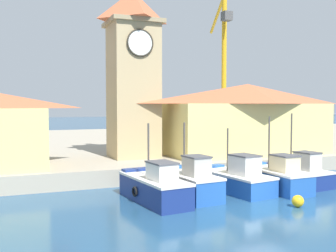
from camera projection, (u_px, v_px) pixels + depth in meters
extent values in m
plane|color=navy|center=(265.00, 206.00, 19.12)|extent=(300.00, 300.00, 0.00)
cube|color=#A89E89|center=(121.00, 144.00, 44.16)|extent=(120.00, 40.00, 1.06)
cube|color=navy|center=(154.00, 191.00, 19.96)|extent=(2.34, 5.17, 1.15)
cube|color=navy|center=(136.00, 171.00, 21.89)|extent=(1.56, 0.77, 0.24)
cube|color=silver|center=(154.00, 178.00, 19.93)|extent=(2.41, 5.23, 0.12)
cube|color=silver|center=(162.00, 172.00, 19.14)|extent=(1.23, 1.61, 0.82)
cube|color=#4C4C51|center=(162.00, 163.00, 19.11)|extent=(1.32, 1.70, 0.08)
cylinder|color=#4C4742|center=(148.00, 149.00, 20.40)|extent=(0.10, 0.10, 2.72)
torus|color=black|center=(135.00, 192.00, 19.72)|extent=(0.18, 0.53, 0.52)
cube|color=#2356A8|center=(189.00, 186.00, 20.92)|extent=(2.17, 4.37, 1.18)
cube|color=#2356A8|center=(172.00, 168.00, 22.52)|extent=(1.53, 0.75, 0.24)
cube|color=silver|center=(189.00, 175.00, 20.89)|extent=(2.24, 4.44, 0.12)
cube|color=#B2ADA3|center=(197.00, 166.00, 20.21)|extent=(1.17, 1.37, 0.95)
cube|color=#4C4C51|center=(197.00, 156.00, 20.18)|extent=(1.26, 1.46, 0.08)
cylinder|color=#4C4742|center=(184.00, 147.00, 21.28)|extent=(0.10, 0.10, 2.70)
torus|color=black|center=(172.00, 187.00, 20.66)|extent=(0.17, 0.53, 0.52)
cube|color=#2356A8|center=(234.00, 183.00, 22.42)|extent=(2.67, 5.15, 0.97)
cube|color=#2356A8|center=(211.00, 167.00, 24.28)|extent=(1.73, 0.84, 0.24)
cube|color=silver|center=(234.00, 174.00, 22.39)|extent=(2.74, 5.22, 0.12)
cube|color=silver|center=(245.00, 165.00, 21.62)|extent=(1.38, 1.63, 1.04)
cube|color=#4C4C51|center=(245.00, 155.00, 21.59)|extent=(1.47, 1.72, 0.08)
cylinder|color=#4C4742|center=(228.00, 150.00, 22.85)|extent=(0.10, 0.10, 2.50)
torus|color=black|center=(217.00, 184.00, 22.10)|extent=(0.20, 0.53, 0.52)
cube|color=#2356A8|center=(275.00, 181.00, 22.75)|extent=(1.93, 4.65, 1.10)
cube|color=#2356A8|center=(254.00, 164.00, 24.58)|extent=(1.51, 0.66, 0.24)
cube|color=silver|center=(275.00, 170.00, 22.72)|extent=(1.99, 4.72, 0.12)
cube|color=beige|center=(285.00, 164.00, 21.96)|extent=(1.10, 1.42, 0.86)
cube|color=#4C4C51|center=(285.00, 155.00, 21.94)|extent=(1.19, 1.50, 0.08)
cylinder|color=#4C4742|center=(269.00, 142.00, 23.16)|extent=(0.10, 0.10, 3.05)
torus|color=black|center=(259.00, 181.00, 22.57)|extent=(0.14, 0.52, 0.52)
cube|color=navy|center=(297.00, 177.00, 24.38)|extent=(2.24, 4.49, 0.90)
cube|color=navy|center=(275.00, 164.00, 26.02)|extent=(1.52, 0.78, 0.24)
cube|color=silver|center=(297.00, 169.00, 24.36)|extent=(2.31, 4.56, 0.12)
cube|color=beige|center=(307.00, 161.00, 23.67)|extent=(1.18, 1.41, 1.02)
cube|color=#4C4C51|center=(307.00, 152.00, 23.64)|extent=(1.27, 1.50, 0.08)
cylinder|color=#4C4742|center=(291.00, 140.00, 24.73)|extent=(0.10, 0.10, 3.39)
torus|color=black|center=(284.00, 178.00, 24.12)|extent=(0.18, 0.53, 0.52)
cube|color=tan|center=(133.00, 92.00, 29.07)|extent=(3.32, 3.32, 9.71)
cube|color=#9C865F|center=(133.00, 23.00, 28.81)|extent=(3.82, 3.82, 0.30)
pyramid|color=#C1603D|center=(133.00, 6.00, 28.74)|extent=(3.82, 3.82, 2.23)
cylinder|color=white|center=(140.00, 43.00, 27.30)|extent=(1.83, 0.12, 1.83)
torus|color=#332D23|center=(140.00, 43.00, 27.26)|extent=(1.95, 0.12, 1.95)
cube|color=#E5D17A|center=(247.00, 129.00, 31.01)|extent=(12.66, 5.03, 3.98)
pyramid|color=#C1603D|center=(248.00, 94.00, 30.87)|extent=(13.06, 5.43, 1.54)
cube|color=#976E11|center=(223.00, 133.00, 45.62)|extent=(2.00, 2.00, 1.20)
cylinder|color=gold|center=(224.00, 64.00, 45.20)|extent=(0.56, 0.56, 14.88)
cylinder|color=gold|center=(217.00, 15.00, 49.33)|extent=(3.23, 8.73, 2.92)
cube|color=#4C4C4C|center=(227.00, 16.00, 43.58)|extent=(1.00, 1.00, 1.00)
sphere|color=gold|center=(298.00, 201.00, 18.95)|extent=(0.58, 0.58, 0.58)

